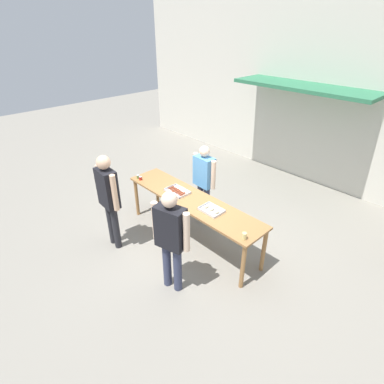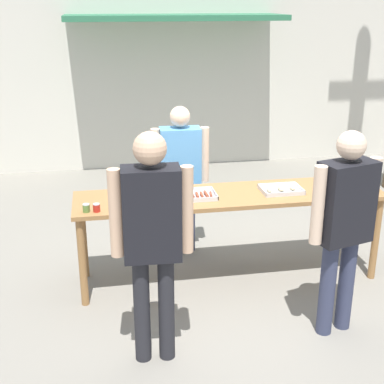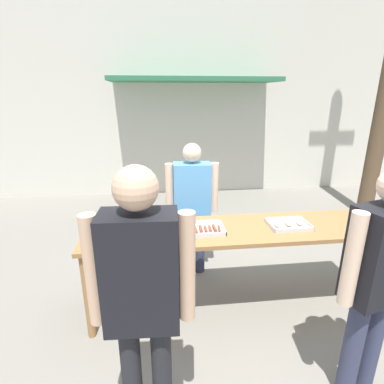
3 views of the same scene
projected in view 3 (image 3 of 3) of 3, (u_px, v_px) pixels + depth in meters
name	position (u px, v px, depth m)	size (l,w,h in m)	color
ground_plane	(234.00, 304.00, 3.20)	(24.00, 24.00, 0.00)	gray
building_facade_back	(192.00, 88.00, 6.25)	(12.00, 1.11, 4.50)	beige
serving_table	(238.00, 237.00, 2.95)	(2.96, 0.68, 0.89)	olive
food_tray_sausages	(200.00, 230.00, 2.85)	(0.45, 0.30, 0.04)	silver
food_tray_buns	(288.00, 225.00, 2.95)	(0.39, 0.29, 0.06)	silver
condiment_jar_mustard	(90.00, 243.00, 2.54)	(0.06, 0.06, 0.07)	#567A38
condiment_jar_ketchup	(101.00, 243.00, 2.55)	(0.06, 0.06, 0.07)	#B22319
beer_cup	(383.00, 226.00, 2.84)	(0.07, 0.07, 0.11)	#DBC67A
person_server_behind_table	(192.00, 200.00, 3.50)	(0.61, 0.25, 1.62)	#333851
person_customer_holding_hotdog	(142.00, 291.00, 1.67)	(0.60, 0.25, 1.81)	#232328
person_customer_with_cup	(379.00, 272.00, 1.96)	(0.61, 0.34, 1.73)	#333851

